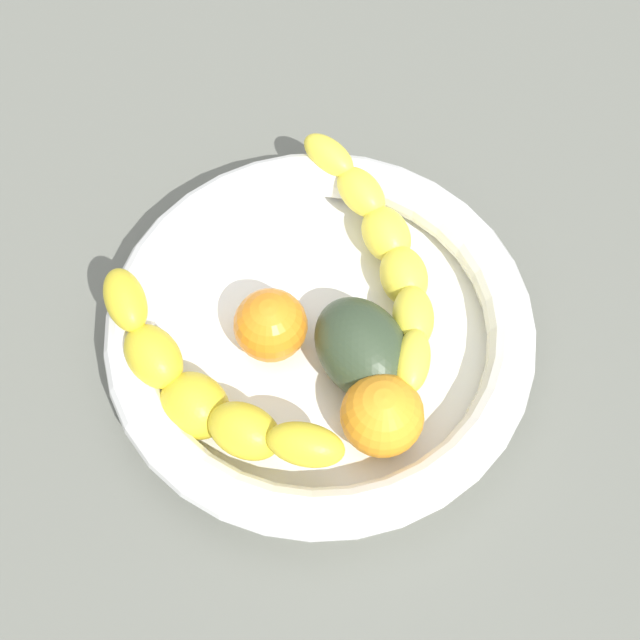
% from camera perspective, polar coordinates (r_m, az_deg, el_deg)
% --- Properties ---
extents(kitchen_counter, '(1.20, 1.20, 0.03)m').
position_cam_1_polar(kitchen_counter, '(0.71, -0.00, -2.36)').
color(kitchen_counter, '#62645A').
rests_on(kitchen_counter, ground).
extents(fruit_bowl, '(0.31, 0.31, 0.05)m').
position_cam_1_polar(fruit_bowl, '(0.67, -0.00, -0.79)').
color(fruit_bowl, white).
rests_on(fruit_bowl, kitchen_counter).
extents(banana_draped_left, '(0.22, 0.08, 0.06)m').
position_cam_1_polar(banana_draped_left, '(0.63, -7.38, -4.35)').
color(banana_draped_left, yellow).
rests_on(banana_draped_left, fruit_bowl).
extents(banana_draped_right, '(0.20, 0.15, 0.05)m').
position_cam_1_polar(banana_draped_right, '(0.69, 4.11, 4.13)').
color(banana_draped_right, yellow).
rests_on(banana_draped_right, fruit_bowl).
extents(orange_front, '(0.05, 0.05, 0.05)m').
position_cam_1_polar(orange_front, '(0.66, -3.07, -0.33)').
color(orange_front, orange).
rests_on(orange_front, fruit_bowl).
extents(orange_mid_left, '(0.06, 0.06, 0.06)m').
position_cam_1_polar(orange_mid_left, '(0.63, 3.86, -5.90)').
color(orange_mid_left, orange).
rests_on(orange_mid_left, fruit_bowl).
extents(avocado_dark, '(0.10, 0.09, 0.06)m').
position_cam_1_polar(avocado_dark, '(0.65, 2.78, -1.60)').
color(avocado_dark, '#32412B').
rests_on(avocado_dark, fruit_bowl).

